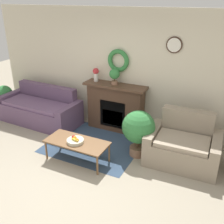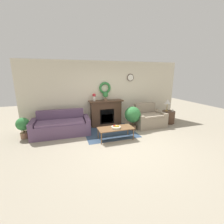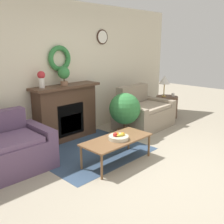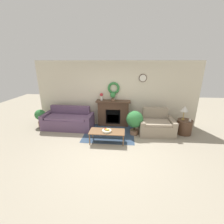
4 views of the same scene
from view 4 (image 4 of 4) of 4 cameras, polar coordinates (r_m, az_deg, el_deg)
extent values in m
plane|color=#9E937F|center=(4.75, -0.61, -15.32)|extent=(16.00, 16.00, 0.00)
cube|color=#334760|center=(5.90, -1.07, -8.05)|extent=(1.90, 1.64, 0.01)
cube|color=beige|center=(6.41, 1.49, 6.93)|extent=(6.80, 0.06, 2.70)
cylinder|color=#382319|center=(6.28, 11.68, 12.55)|extent=(0.32, 0.02, 0.32)
cylinder|color=white|center=(6.27, 11.69, 12.53)|extent=(0.27, 0.01, 0.27)
torus|color=#337A3D|center=(6.29, 0.62, 9.07)|extent=(0.50, 0.10, 0.50)
cube|color=#4C3323|center=(6.44, 0.50, -0.59)|extent=(1.29, 0.34, 1.06)
cube|color=black|center=(6.32, 0.38, -1.84)|extent=(0.62, 0.02, 0.63)
cube|color=orange|center=(6.35, 0.37, -2.54)|extent=(0.50, 0.01, 0.35)
cube|color=#4C3323|center=(6.25, 0.49, 4.10)|extent=(1.43, 0.41, 0.05)
cube|color=#604766|center=(6.43, -16.64, -4.27)|extent=(1.71, 0.73, 0.47)
cube|color=#604766|center=(6.73, -15.37, -1.26)|extent=(1.70, 0.24, 0.87)
cube|color=#604766|center=(6.90, -23.52, -2.87)|extent=(0.19, 0.88, 0.61)
cube|color=#604766|center=(6.19, -8.39, -3.87)|extent=(0.19, 0.88, 0.61)
cube|color=#6A4E70|center=(6.33, -16.87, -1.98)|extent=(1.64, 0.67, 0.08)
cube|color=gray|center=(5.95, 16.55, -6.25)|extent=(0.99, 0.74, 0.46)
cube|color=gray|center=(6.26, 15.83, -2.50)|extent=(0.97, 0.24, 0.94)
cube|color=gray|center=(5.90, 11.00, -5.25)|extent=(0.21, 0.91, 0.60)
cube|color=gray|center=(6.17, 21.55, -5.20)|extent=(0.21, 0.91, 0.60)
cube|color=tan|center=(5.84, 16.79, -3.87)|extent=(0.95, 0.69, 0.08)
cube|color=brown|center=(5.14, -1.91, -7.43)|extent=(1.20, 0.54, 0.03)
cylinder|color=brown|center=(5.13, -8.52, -10.27)|extent=(0.04, 0.04, 0.38)
cylinder|color=brown|center=(5.00, 4.29, -10.93)|extent=(0.04, 0.04, 0.38)
cylinder|color=brown|center=(5.52, -7.42, -8.00)|extent=(0.04, 0.04, 0.38)
cylinder|color=brown|center=(5.40, 4.39, -8.53)|extent=(0.04, 0.04, 0.38)
cylinder|color=beige|center=(5.08, -2.02, -7.19)|extent=(0.32, 0.32, 0.06)
sphere|color=#B2231E|center=(5.09, -2.54, -6.52)|extent=(0.08, 0.08, 0.08)
sphere|color=orange|center=(5.03, -1.40, -6.87)|extent=(0.07, 0.07, 0.07)
sphere|color=orange|center=(5.08, -2.24, -6.60)|extent=(0.07, 0.07, 0.07)
ellipsoid|color=yellow|center=(5.02, -1.91, -6.86)|extent=(0.17, 0.08, 0.04)
cylinder|color=#4C3323|center=(6.40, 25.80, -5.10)|extent=(0.56, 0.56, 0.56)
cylinder|color=#B28E42|center=(6.32, 25.41, -2.50)|extent=(0.12, 0.12, 0.02)
cylinder|color=#B28E42|center=(6.27, 25.62, -1.08)|extent=(0.03, 0.03, 0.31)
cone|color=silver|center=(6.20, 25.95, 1.17)|extent=(0.28, 0.28, 0.20)
cylinder|color=silver|center=(6.25, 27.58, -2.77)|extent=(0.08, 0.08, 0.08)
cylinder|color=silver|center=(6.31, -4.00, 5.30)|extent=(0.10, 0.10, 0.18)
sphere|color=#B72D33|center=(6.28, -4.03, 6.58)|extent=(0.14, 0.14, 0.14)
cylinder|color=#8E664C|center=(6.25, 0.32, 4.70)|extent=(0.14, 0.14, 0.08)
cylinder|color=#4C3823|center=(6.23, 0.32, 5.32)|extent=(0.02, 0.02, 0.06)
sphere|color=#337A3D|center=(6.20, 0.32, 6.48)|extent=(0.23, 0.23, 0.23)
cylinder|color=#8E664C|center=(7.17, -25.24, -4.04)|extent=(0.25, 0.25, 0.21)
cylinder|color=#4C3823|center=(7.11, -25.42, -2.81)|extent=(0.04, 0.04, 0.12)
sphere|color=#337A3D|center=(7.03, -25.70, -0.93)|extent=(0.44, 0.44, 0.44)
cylinder|color=#8E664C|center=(5.86, 8.37, -7.52)|extent=(0.31, 0.31, 0.17)
cylinder|color=#4C3823|center=(5.79, 8.45, -5.98)|extent=(0.05, 0.05, 0.17)
sphere|color=#337A3D|center=(5.65, 8.63, -2.70)|extent=(0.63, 0.63, 0.63)
camera|label=1|loc=(2.17, 68.60, 13.70)|focal=42.00mm
camera|label=2|loc=(2.27, -78.93, -9.32)|focal=24.00mm
camera|label=3|loc=(4.03, -54.85, -0.28)|focal=42.00mm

